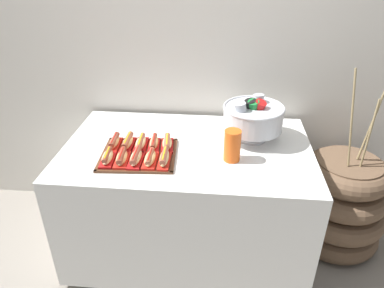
{
  "coord_description": "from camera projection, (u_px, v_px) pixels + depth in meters",
  "views": [
    {
      "loc": [
        0.19,
        -1.76,
        1.77
      ],
      "look_at": [
        0.03,
        -0.04,
        0.8
      ],
      "focal_mm": 33.12,
      "sensor_mm": 36.0,
      "label": 1
    }
  ],
  "objects": [
    {
      "name": "ground_plane",
      "position": [
        188.0,
        244.0,
        2.41
      ],
      "size": [
        10.0,
        10.0,
        0.0
      ],
      "primitive_type": "plane",
      "color": "gray"
    },
    {
      "name": "back_wall",
      "position": [
        196.0,
        32.0,
        2.23
      ],
      "size": [
        6.0,
        0.1,
        2.6
      ],
      "primitive_type": "cube",
      "color": "silver",
      "rests_on": "ground_plane"
    },
    {
      "name": "buffet_table",
      "position": [
        188.0,
        197.0,
        2.22
      ],
      "size": [
        1.42,
        0.87,
        0.77
      ],
      "color": "white",
      "rests_on": "ground_plane"
    },
    {
      "name": "floor_vase",
      "position": [
        339.0,
        203.0,
        2.31
      ],
      "size": [
        0.59,
        0.59,
        1.21
      ],
      "color": "brown",
      "rests_on": "ground_plane"
    },
    {
      "name": "serving_tray",
      "position": [
        139.0,
        155.0,
        1.94
      ],
      "size": [
        0.43,
        0.39,
        0.01
      ],
      "color": "#56331E",
      "rests_on": "buffet_table"
    },
    {
      "name": "hot_dog_0",
      "position": [
        108.0,
        158.0,
        1.86
      ],
      "size": [
        0.08,
        0.16,
        0.06
      ],
      "color": "red",
      "rests_on": "serving_tray"
    },
    {
      "name": "hot_dog_1",
      "position": [
        122.0,
        158.0,
        1.86
      ],
      "size": [
        0.08,
        0.17,
        0.06
      ],
      "color": "red",
      "rests_on": "serving_tray"
    },
    {
      "name": "hot_dog_2",
      "position": [
        136.0,
        158.0,
        1.86
      ],
      "size": [
        0.07,
        0.18,
        0.06
      ],
      "color": "red",
      "rests_on": "serving_tray"
    },
    {
      "name": "hot_dog_3",
      "position": [
        150.0,
        159.0,
        1.86
      ],
      "size": [
        0.07,
        0.17,
        0.06
      ],
      "color": "red",
      "rests_on": "serving_tray"
    },
    {
      "name": "hot_dog_4",
      "position": [
        164.0,
        158.0,
        1.85
      ],
      "size": [
        0.06,
        0.18,
        0.06
      ],
      "color": "red",
      "rests_on": "serving_tray"
    },
    {
      "name": "hot_dog_5",
      "position": [
        114.0,
        142.0,
        2.0
      ],
      "size": [
        0.07,
        0.17,
        0.06
      ],
      "color": "red",
      "rests_on": "serving_tray"
    },
    {
      "name": "hot_dog_6",
      "position": [
        128.0,
        142.0,
        2.0
      ],
      "size": [
        0.07,
        0.17,
        0.06
      ],
      "color": "#B21414",
      "rests_on": "serving_tray"
    },
    {
      "name": "hot_dog_7",
      "position": [
        141.0,
        143.0,
        2.0
      ],
      "size": [
        0.08,
        0.18,
        0.06
      ],
      "color": "#B21414",
      "rests_on": "serving_tray"
    },
    {
      "name": "hot_dog_8",
      "position": [
        154.0,
        143.0,
        2.0
      ],
      "size": [
        0.07,
        0.17,
        0.06
      ],
      "color": "red",
      "rests_on": "serving_tray"
    },
    {
      "name": "hot_dog_9",
      "position": [
        167.0,
        143.0,
        2.0
      ],
      "size": [
        0.09,
        0.17,
        0.06
      ],
      "color": "#B21414",
      "rests_on": "serving_tray"
    },
    {
      "name": "punch_bowl",
      "position": [
        253.0,
        116.0,
        2.05
      ],
      "size": [
        0.35,
        0.35,
        0.26
      ],
      "color": "silver",
      "rests_on": "buffet_table"
    },
    {
      "name": "cup_stack",
      "position": [
        232.0,
        146.0,
        1.87
      ],
      "size": [
        0.09,
        0.09,
        0.17
      ],
      "color": "#EA5B19",
      "rests_on": "buffet_table"
    }
  ]
}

